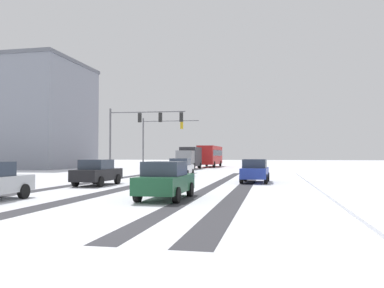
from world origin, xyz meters
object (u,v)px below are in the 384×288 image
at_px(car_dark_green_fourth, 165,180).
at_px(bus_oncoming, 210,155).
at_px(traffic_signal_near_left, 140,125).
at_px(car_blue_second, 255,171).
at_px(car_white_lead, 181,167).
at_px(box_truck_delivery, 190,157).
at_px(car_black_third, 97,172).
at_px(traffic_signal_far_left, 159,134).

relative_size(car_dark_green_fourth, bus_oncoming, 0.37).
height_order(traffic_signal_near_left, car_blue_second, traffic_signal_near_left).
distance_m(car_white_lead, car_blue_second, 9.17).
bearing_deg(car_blue_second, car_dark_green_fourth, -106.91).
bearing_deg(car_white_lead, box_truck_delivery, 99.48).
height_order(car_dark_green_fourth, box_truck_delivery, box_truck_delivery).
height_order(car_blue_second, box_truck_delivery, box_truck_delivery).
bearing_deg(box_truck_delivery, car_white_lead, -80.52).
height_order(car_black_third, bus_oncoming, bus_oncoming).
bearing_deg(traffic_signal_near_left, car_white_lead, -26.68).
distance_m(car_dark_green_fourth, box_truck_delivery, 36.38).
xyz_separation_m(traffic_signal_far_left, car_blue_second, (12.39, -18.37, -3.67)).
relative_size(traffic_signal_near_left, car_white_lead, 1.83).
distance_m(traffic_signal_near_left, car_black_third, 13.74).
distance_m(traffic_signal_near_left, car_white_lead, 6.53).
distance_m(traffic_signal_near_left, car_blue_second, 14.75).
distance_m(car_blue_second, car_black_third, 10.65).
relative_size(car_blue_second, bus_oncoming, 0.38).
height_order(car_black_third, box_truck_delivery, box_truck_delivery).
bearing_deg(car_black_third, car_blue_second, 25.11).
bearing_deg(traffic_signal_far_left, car_black_third, -83.16).
bearing_deg(box_truck_delivery, car_blue_second, -68.26).
relative_size(car_blue_second, box_truck_delivery, 0.56).
bearing_deg(car_dark_green_fourth, car_white_lead, 101.09).
bearing_deg(bus_oncoming, traffic_signal_far_left, -102.73).
xyz_separation_m(car_white_lead, bus_oncoming, (-1.83, 29.01, 1.18)).
relative_size(traffic_signal_near_left, car_dark_green_fourth, 1.84).
relative_size(car_blue_second, car_dark_green_fourth, 1.01).
relative_size(traffic_signal_far_left, car_dark_green_fourth, 1.72).
xyz_separation_m(car_blue_second, bus_oncoming, (-8.59, 35.21, 1.18)).
bearing_deg(car_blue_second, bus_oncoming, 103.71).
bearing_deg(traffic_signal_far_left, box_truck_delivery, 68.12).
bearing_deg(car_white_lead, car_dark_green_fourth, -78.91).
relative_size(traffic_signal_near_left, box_truck_delivery, 1.02).
distance_m(car_white_lead, bus_oncoming, 29.09).
xyz_separation_m(traffic_signal_far_left, box_truck_delivery, (2.54, 6.33, -2.85)).
relative_size(traffic_signal_far_left, car_black_third, 1.72).
xyz_separation_m(traffic_signal_far_left, traffic_signal_near_left, (1.04, -9.86, 0.35)).
bearing_deg(car_dark_green_fourth, bus_oncoming, 96.43).
distance_m(car_blue_second, car_dark_green_fourth, 11.59).
bearing_deg(car_white_lead, traffic_signal_far_left, 114.83).
xyz_separation_m(car_dark_green_fourth, box_truck_delivery, (-6.48, 35.79, 0.82)).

